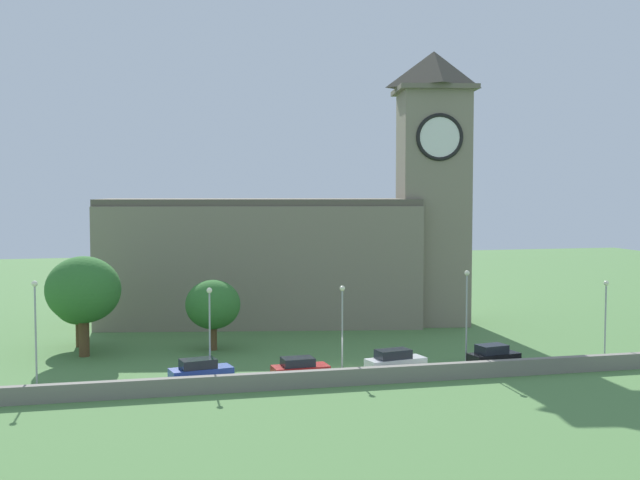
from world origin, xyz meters
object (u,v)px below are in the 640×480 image
streetlamp_central (342,313)px  streetlamp_east_mid (467,303)px  car_blue (200,371)px  streetlamp_west_end (35,316)px  tree_riverside_west (83,290)px  tree_riverside_east (213,305)px  car_red (300,369)px  streetlamp_east_end (606,306)px  church (305,242)px  car_black (493,356)px  car_white (395,361)px  tree_by_tower (79,303)px  streetlamp_west_mid (210,317)px

streetlamp_central → streetlamp_east_mid: bearing=-5.4°
car_blue → streetlamp_east_mid: bearing=4.4°
streetlamp_west_end → tree_riverside_west: bearing=72.7°
tree_riverside_west → tree_riverside_east: tree_riverside_west is taller
car_red → tree_riverside_east: 14.36m
car_blue → streetlamp_east_end: bearing=2.1°
car_blue → tree_riverside_west: (-8.82, 12.24, 4.79)m
church → car_black: (9.98, -24.93, -7.78)m
streetlamp_central → streetlamp_east_mid: 10.36m
tree_riverside_east → streetlamp_west_end: bearing=-145.5°
streetlamp_east_mid → streetlamp_east_end: streetlamp_east_mid is taller
streetlamp_central → car_black: bearing=-13.9°
church → streetlamp_east_mid: church is taller
car_white → streetlamp_east_mid: bearing=16.0°
tree_riverside_west → tree_by_tower: bearing=98.2°
streetlamp_west_mid → streetlamp_west_end: bearing=178.5°
tree_riverside_east → streetlamp_east_end: bearing=-19.1°
streetlamp_west_mid → tree_by_tower: bearing=126.1°
car_white → tree_by_tower: tree_by_tower is taller
car_black → car_red: bearing=-178.8°
streetlamp_west_end → streetlamp_east_mid: size_ratio=0.99×
car_black → streetlamp_west_end: bearing=175.1°
streetlamp_central → tree_by_tower: size_ratio=1.10×
streetlamp_west_mid → tree_by_tower: (-10.43, 14.30, -0.54)m
car_white → tree_riverside_east: tree_riverside_east is taller
car_black → streetlamp_east_end: streetlamp_east_end is taller
tree_riverside_west → car_white: bearing=-27.6°
church → tree_by_tower: (-22.84, -7.92, -4.71)m
streetlamp_east_end → tree_by_tower: (-43.88, 15.46, -0.42)m
church → car_white: size_ratio=8.14×
streetlamp_east_mid → tree_by_tower: (-31.33, 15.05, -1.06)m
streetlamp_west_end → streetlamp_central: streetlamp_west_end is taller
car_blue → car_white: bearing=-1.0°
car_white → streetlamp_central: size_ratio=0.74×
car_blue → car_white: size_ratio=0.98×
car_black → tree_riverside_east: 24.81m
streetlamp_west_end → streetlamp_central: size_ratio=1.15×
streetlamp_central → church: bearing=85.3°
car_red → tree_by_tower: size_ratio=0.72×
streetlamp_west_end → tree_riverside_east: streetlamp_west_end is taller
streetlamp_central → car_white: bearing=-40.0°
car_blue → car_red: car_blue is taller
church → streetlamp_central: (-1.80, -22.01, -4.26)m
car_black → tree_by_tower: (-32.82, 17.01, 3.08)m
car_blue → tree_riverside_east: (2.27, 12.43, 3.13)m
car_red → car_black: car_black is taller
car_blue → streetlamp_west_end: streetlamp_west_end is taller
car_white → tree_riverside_west: bearing=152.4°
streetlamp_east_mid → streetlamp_east_end: 12.57m
streetlamp_west_mid → streetlamp_east_end: size_ratio=1.03×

